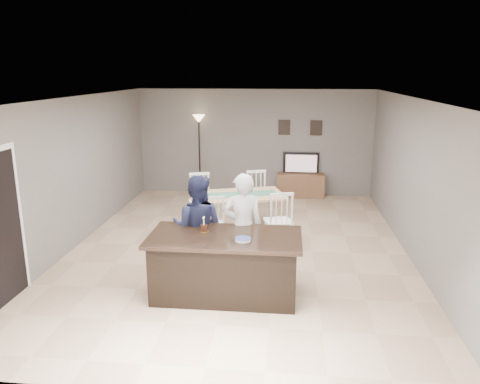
# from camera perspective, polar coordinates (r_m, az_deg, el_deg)

# --- Properties ---
(floor) EXTENTS (8.00, 8.00, 0.00)m
(floor) POSITION_cam_1_polar(r_m,az_deg,el_deg) (8.59, -0.19, -6.91)
(floor) COLOR tan
(floor) RESTS_ON ground
(room_shell) EXTENTS (8.00, 8.00, 8.00)m
(room_shell) POSITION_cam_1_polar(r_m,az_deg,el_deg) (8.12, -0.20, 4.16)
(room_shell) COLOR slate
(room_shell) RESTS_ON floor
(kitchen_island) EXTENTS (2.15, 1.10, 0.90)m
(kitchen_island) POSITION_cam_1_polar(r_m,az_deg,el_deg) (6.76, -1.82, -8.89)
(kitchen_island) COLOR black
(kitchen_island) RESTS_ON floor
(tv_console) EXTENTS (1.20, 0.40, 0.60)m
(tv_console) POSITION_cam_1_polar(r_m,az_deg,el_deg) (12.06, 7.38, 0.82)
(tv_console) COLOR brown
(tv_console) RESTS_ON floor
(television) EXTENTS (0.91, 0.12, 0.53)m
(television) POSITION_cam_1_polar(r_m,az_deg,el_deg) (12.01, 7.46, 3.51)
(television) COLOR black
(television) RESTS_ON tv_console
(tv_screen_glow) EXTENTS (0.78, 0.00, 0.78)m
(tv_screen_glow) POSITION_cam_1_polar(r_m,az_deg,el_deg) (11.93, 7.47, 3.47)
(tv_screen_glow) COLOR orange
(tv_screen_glow) RESTS_ON tv_console
(picture_frames) EXTENTS (1.10, 0.02, 0.38)m
(picture_frames) POSITION_cam_1_polar(r_m,az_deg,el_deg) (12.01, 7.35, 7.79)
(picture_frames) COLOR black
(picture_frames) RESTS_ON room_shell
(doorway) EXTENTS (0.00, 2.10, 2.65)m
(doorway) POSITION_cam_1_polar(r_m,az_deg,el_deg) (7.08, -27.23, -2.56)
(doorway) COLOR black
(doorway) RESTS_ON floor
(woman) EXTENTS (0.68, 0.51, 1.68)m
(woman) POSITION_cam_1_polar(r_m,az_deg,el_deg) (7.11, 0.32, -4.33)
(woman) COLOR silver
(woman) RESTS_ON floor
(man) EXTENTS (0.83, 0.67, 1.64)m
(man) POSITION_cam_1_polar(r_m,az_deg,el_deg) (7.22, -5.22, -4.30)
(man) COLOR #1C203E
(man) RESTS_ON floor
(birthday_cake) EXTENTS (0.14, 0.14, 0.22)m
(birthday_cake) POSITION_cam_1_polar(r_m,az_deg,el_deg) (6.77, -4.42, -4.40)
(birthday_cake) COLOR gold
(birthday_cake) RESTS_ON kitchen_island
(plate_stack) EXTENTS (0.23, 0.23, 0.04)m
(plate_stack) POSITION_cam_1_polar(r_m,az_deg,el_deg) (6.40, 0.36, -5.79)
(plate_stack) COLOR white
(plate_stack) RESTS_ON kitchen_island
(dining_table) EXTENTS (2.21, 2.41, 1.09)m
(dining_table) POSITION_cam_1_polar(r_m,az_deg,el_deg) (9.03, -0.38, -1.18)
(dining_table) COLOR tan
(dining_table) RESTS_ON floor
(floor_lamp) EXTENTS (0.31, 0.31, 2.06)m
(floor_lamp) POSITION_cam_1_polar(r_m,az_deg,el_deg) (12.05, -5.02, 7.16)
(floor_lamp) COLOR black
(floor_lamp) RESTS_ON floor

